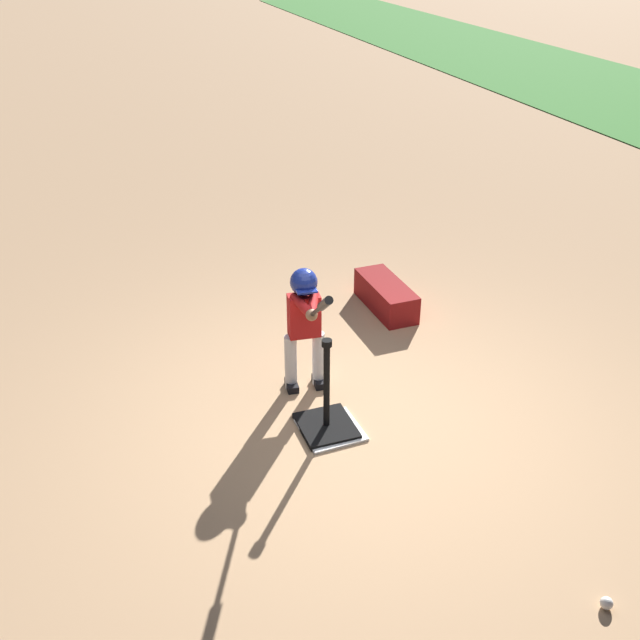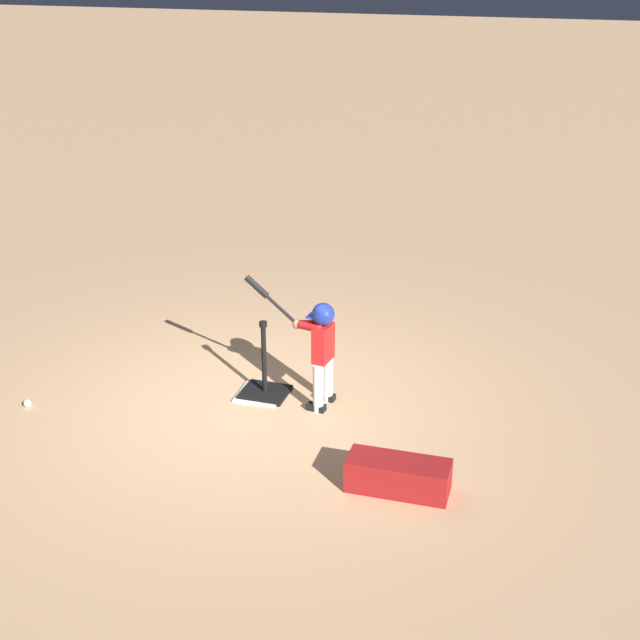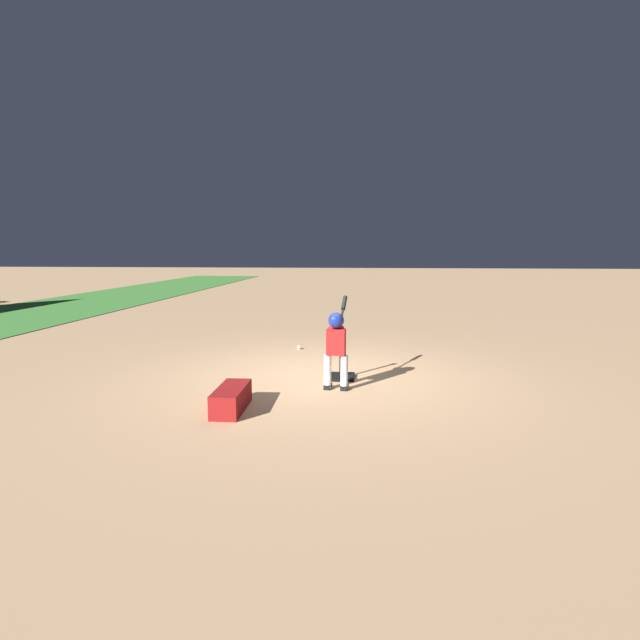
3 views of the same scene
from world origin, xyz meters
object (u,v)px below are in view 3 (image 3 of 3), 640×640
at_px(batter_child, 337,340).
at_px(equipment_bag, 231,399).
at_px(batting_tee, 341,371).
at_px(baseball, 299,347).

distance_m(batter_child, equipment_bag, 1.67).
relative_size(batting_tee, baseball, 10.61).
relative_size(batting_tee, batter_child, 0.64).
xyz_separation_m(batter_child, equipment_bag, (-1.05, 1.19, -0.54)).
xyz_separation_m(batting_tee, batter_child, (-0.58, 0.03, 0.57)).
distance_m(batting_tee, equipment_bag, 2.03).
relative_size(batter_child, equipment_bag, 1.46).
height_order(batting_tee, baseball, batting_tee).
height_order(batting_tee, equipment_bag, batting_tee).
height_order(batting_tee, batter_child, batter_child).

